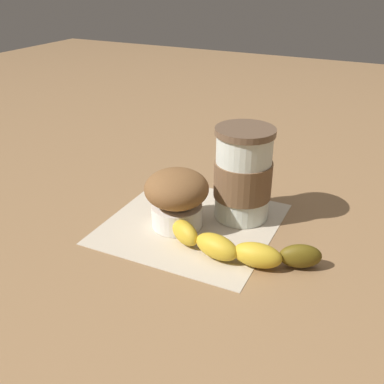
# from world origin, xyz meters

# --- Properties ---
(ground_plane) EXTENTS (3.00, 3.00, 0.00)m
(ground_plane) POSITION_xyz_m (0.00, 0.00, 0.00)
(ground_plane) COLOR #936D47
(paper_napkin) EXTENTS (0.26, 0.26, 0.00)m
(paper_napkin) POSITION_xyz_m (0.00, 0.00, 0.00)
(paper_napkin) COLOR beige
(paper_napkin) RESTS_ON ground_plane
(coffee_cup) EXTENTS (0.09, 0.09, 0.15)m
(coffee_cup) POSITION_xyz_m (-0.06, 0.06, 0.07)
(coffee_cup) COLOR silver
(coffee_cup) RESTS_ON paper_napkin
(muffin) EXTENTS (0.10, 0.10, 0.09)m
(muffin) POSITION_xyz_m (0.02, -0.02, 0.05)
(muffin) COLOR white
(muffin) RESTS_ON paper_napkin
(banana) EXTENTS (0.08, 0.23, 0.03)m
(banana) POSITION_xyz_m (0.06, 0.10, 0.02)
(banana) COLOR gold
(banana) RESTS_ON paper_napkin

